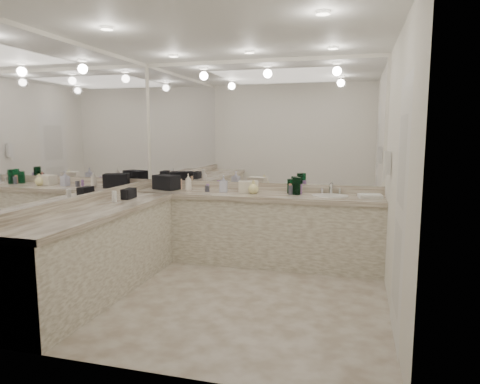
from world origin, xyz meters
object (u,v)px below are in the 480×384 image
(wall_phone, at_px, (387,163))
(soap_bottle_a, at_px, (188,182))
(black_toiletry_bag, at_px, (166,183))
(soap_bottle_c, at_px, (253,187))
(soap_bottle_b, at_px, (224,184))
(sink, at_px, (330,196))
(hand_towel, at_px, (370,196))
(cream_cosmetic_case, at_px, (248,187))

(wall_phone, xyz_separation_m, soap_bottle_a, (-2.43, 0.48, -0.34))
(wall_phone, relative_size, soap_bottle_a, 1.05)
(black_toiletry_bag, bearing_deg, soap_bottle_a, -7.07)
(soap_bottle_a, height_order, soap_bottle_c, soap_bottle_a)
(wall_phone, height_order, soap_bottle_b, wall_phone)
(sink, relative_size, soap_bottle_b, 2.04)
(hand_towel, bearing_deg, sink, 177.81)
(soap_bottle_c, bearing_deg, soap_bottle_b, 174.89)
(wall_phone, height_order, soap_bottle_c, wall_phone)
(wall_phone, relative_size, soap_bottle_c, 1.40)
(wall_phone, bearing_deg, soap_bottle_a, 168.84)
(black_toiletry_bag, height_order, soap_bottle_a, soap_bottle_a)
(sink, distance_m, hand_towel, 0.47)
(hand_towel, distance_m, soap_bottle_a, 2.30)
(wall_phone, relative_size, soap_bottle_b, 1.11)
(wall_phone, xyz_separation_m, black_toiletry_bag, (-2.77, 0.52, -0.36))
(black_toiletry_bag, bearing_deg, wall_phone, -10.67)
(sink, distance_m, wall_phone, 0.91)
(cream_cosmetic_case, xyz_separation_m, soap_bottle_b, (-0.32, -0.03, 0.04))
(soap_bottle_a, bearing_deg, hand_towel, 0.06)
(wall_phone, bearing_deg, cream_cosmetic_case, 162.08)
(soap_bottle_b, bearing_deg, sink, 0.24)
(cream_cosmetic_case, distance_m, soap_bottle_c, 0.11)
(hand_towel, distance_m, soap_bottle_c, 1.41)
(soap_bottle_a, xyz_separation_m, soap_bottle_b, (0.48, 0.01, -0.01))
(soap_bottle_b, xyz_separation_m, soap_bottle_c, (0.40, -0.04, -0.02))
(hand_towel, bearing_deg, soap_bottle_a, -179.94)
(black_toiletry_bag, height_order, cream_cosmetic_case, black_toiletry_bag)
(sink, xyz_separation_m, cream_cosmetic_case, (-1.02, 0.03, 0.08))
(hand_towel, bearing_deg, cream_cosmetic_case, 178.28)
(wall_phone, bearing_deg, sink, 140.43)
(black_toiletry_bag, xyz_separation_m, soap_bottle_a, (0.33, -0.04, 0.02))
(wall_phone, bearing_deg, black_toiletry_bag, 169.33)
(sink, bearing_deg, soap_bottle_c, -177.46)
(wall_phone, xyz_separation_m, soap_bottle_c, (-1.55, 0.46, -0.36))
(wall_phone, distance_m, soap_bottle_a, 2.50)
(wall_phone, relative_size, cream_cosmetic_case, 0.96)
(hand_towel, height_order, soap_bottle_a, soap_bottle_a)
(soap_bottle_a, distance_m, soap_bottle_c, 0.89)
(wall_phone, bearing_deg, hand_towel, 106.10)
(cream_cosmetic_case, xyz_separation_m, soap_bottle_c, (0.08, -0.07, 0.01))
(sink, height_order, cream_cosmetic_case, cream_cosmetic_case)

